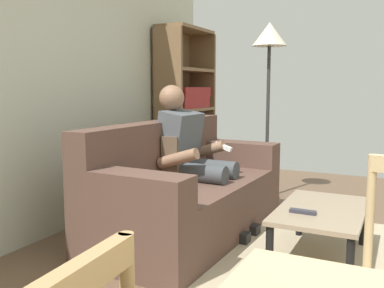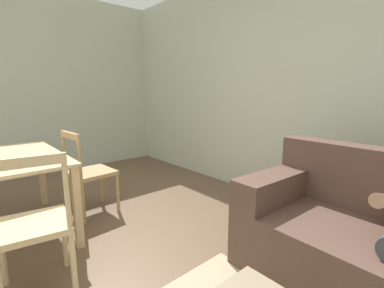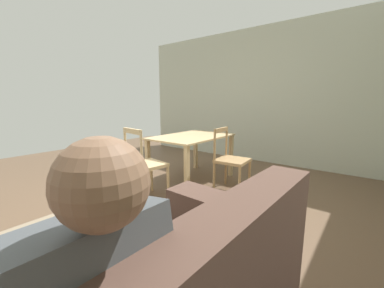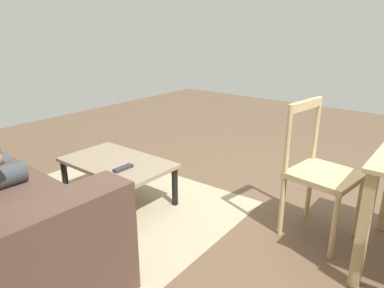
{
  "view_description": "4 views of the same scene",
  "coord_description": "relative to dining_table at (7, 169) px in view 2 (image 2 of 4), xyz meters",
  "views": [
    {
      "loc": [
        -1.78,
        0.07,
        1.19
      ],
      "look_at": [
        1.22,
        1.57,
        0.74
      ],
      "focal_mm": 39.96,
      "sensor_mm": 36.0,
      "label": 1
    },
    {
      "loc": [
        1.5,
        -0.27,
        1.3
      ],
      "look_at": [
        -0.04,
        1.06,
        0.9
      ],
      "focal_mm": 25.53,
      "sensor_mm": 36.0,
      "label": 2
    },
    {
      "loc": [
        1.61,
        2.27,
        1.28
      ],
      "look_at": [
        -1.31,
        0.0,
        0.6
      ],
      "focal_mm": 22.04,
      "sensor_mm": 36.0,
      "label": 3
    },
    {
      "loc": [
        -1.01,
        2.27,
        1.43
      ],
      "look_at": [
        -0.04,
        1.06,
        0.9
      ],
      "focal_mm": 32.79,
      "sensor_mm": 36.0,
      "label": 4
    }
  ],
  "objects": [
    {
      "name": "wall_back",
      "position": [
        1.31,
        2.62,
        0.76
      ],
      "size": [
        6.5,
        0.12,
        2.76
      ],
      "primitive_type": "cube",
      "color": "beige",
      "rests_on": "ground_plane"
    },
    {
      "name": "dining_chair_facing_couch",
      "position": [
        0.98,
        -0.0,
        -0.15
      ],
      "size": [
        0.48,
        0.48,
        0.95
      ],
      "color": "#D1B27F",
      "rests_on": "ground_plane"
    },
    {
      "name": "dining_chair_near_wall",
      "position": [
        0.0,
        0.7,
        -0.17
      ],
      "size": [
        0.45,
        0.45,
        0.9
      ],
      "color": "tan",
      "rests_on": "ground_plane"
    },
    {
      "name": "dining_table",
      "position": [
        0.0,
        0.0,
        0.0
      ],
      "size": [
        1.3,
        0.86,
        0.73
      ],
      "color": "#D1B27F",
      "rests_on": "ground_plane"
    }
  ]
}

